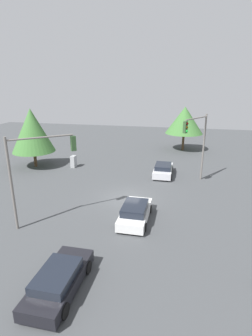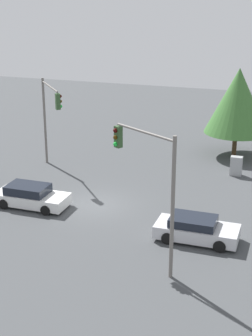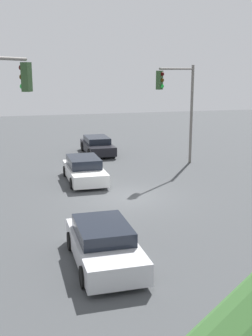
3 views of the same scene
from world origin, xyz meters
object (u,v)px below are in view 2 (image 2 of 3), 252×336
traffic_signal_main (150,175)px  sedan_silver (196,229)px  electrical_cabinet (236,166)px  sedan_white (31,196)px  traffic_signal_cross (50,110)px

traffic_signal_main → sedan_silver: bearing=-85.7°
traffic_signal_main → electrical_cabinet: bearing=-68.2°
sedan_silver → electrical_cabinet: 10.76m
sedan_white → traffic_signal_cross: 7.67m
traffic_signal_main → traffic_signal_cross: traffic_signal_main is taller
sedan_silver → traffic_signal_main: 5.38m
electrical_cabinet → sedan_silver: bearing=-93.6°
sedan_silver → traffic_signal_main: traffic_signal_main is taller
sedan_white → electrical_cabinet: electrical_cabinet is taller
traffic_signal_cross → sedan_white: bearing=-25.0°
sedan_white → sedan_silver: 10.50m
traffic_signal_cross → electrical_cabinet: 13.77m
sedan_silver → traffic_signal_main: size_ratio=0.64×
sedan_white → traffic_signal_cross: bearing=-164.6°
sedan_white → traffic_signal_main: 10.61m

